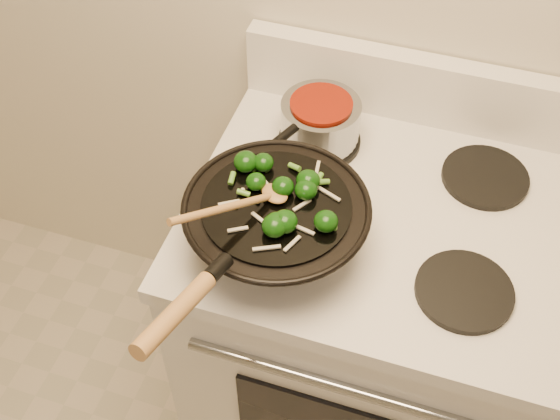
% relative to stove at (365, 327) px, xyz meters
% --- Properties ---
extents(stove, '(0.78, 0.67, 1.08)m').
position_rel_stove_xyz_m(stove, '(0.00, 0.00, 0.00)').
color(stove, white).
rests_on(stove, ground).
extents(wok, '(0.35, 0.57, 0.21)m').
position_rel_stove_xyz_m(wok, '(-0.18, -0.16, 0.52)').
color(wok, black).
rests_on(wok, stove).
extents(stirfry, '(0.23, 0.24, 0.04)m').
position_rel_stove_xyz_m(stirfry, '(-0.17, -0.14, 0.59)').
color(stirfry, '#0D3708').
rests_on(stirfry, wok).
extents(wooden_spoon, '(0.16, 0.22, 0.10)m').
position_rel_stove_xyz_m(wooden_spoon, '(-0.22, -0.19, 0.60)').
color(wooden_spoon, '#9F723E').
rests_on(wooden_spoon, wok).
extents(saucepan, '(0.17, 0.26, 0.10)m').
position_rel_stove_xyz_m(saucepan, '(-0.18, 0.15, 0.51)').
color(saucepan, gray).
rests_on(saucepan, stove).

